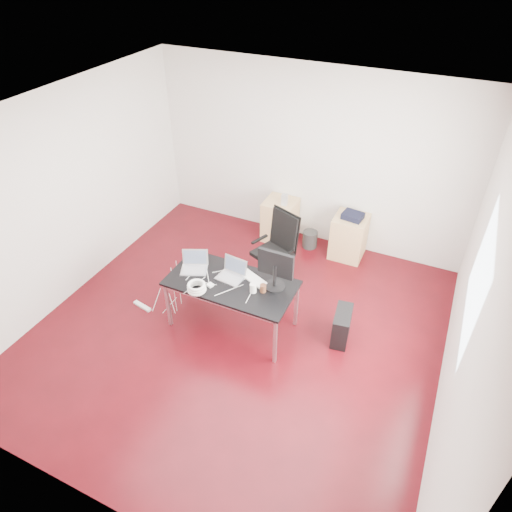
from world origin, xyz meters
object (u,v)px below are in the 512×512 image
at_px(office_chair, 277,245).
at_px(filing_cabinet_left, 280,220).
at_px(desk, 231,285).
at_px(pc_tower, 342,326).
at_px(filing_cabinet_right, 349,237).

bearing_deg(office_chair, filing_cabinet_left, 131.35).
height_order(desk, pc_tower, desk).
distance_m(desk, filing_cabinet_right, 2.37).
relative_size(filing_cabinet_left, filing_cabinet_right, 1.00).
xyz_separation_m(office_chair, filing_cabinet_right, (0.79, 1.03, -0.26)).
height_order(filing_cabinet_left, filing_cabinet_right, same).
bearing_deg(filing_cabinet_right, filing_cabinet_left, 180.00).
height_order(desk, office_chair, office_chair).
bearing_deg(desk, filing_cabinet_right, 66.45).
bearing_deg(filing_cabinet_left, filing_cabinet_right, 0.00).
relative_size(filing_cabinet_left, pc_tower, 1.56).
xyz_separation_m(desk, pc_tower, (1.37, 0.36, -0.46)).
bearing_deg(filing_cabinet_left, pc_tower, -48.41).
bearing_deg(office_chair, desk, -76.00).
height_order(desk, filing_cabinet_left, desk).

